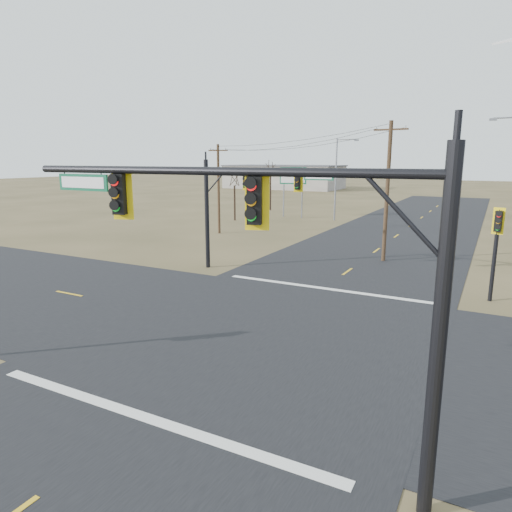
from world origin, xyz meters
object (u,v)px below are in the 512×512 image
Objects in this scene: mast_arm_near at (271,240)px; utility_pole_near at (387,190)px; pedestal_signal_ne at (497,235)px; streetlight_c at (338,175)px; mast_arm_far at (245,192)px; highway_sign at (293,182)px; bare_tree_b at (271,168)px; bare_tree_a at (234,177)px; utility_pole_far at (219,187)px.

utility_pole_near is at bearing 76.56° from mast_arm_near.
pedestal_signal_ne is 0.51× the size of streetlight_c.
mast_arm_near is 1.11× the size of utility_pole_near.
mast_arm_far is 29.21m from highway_sign.
mast_arm_near is 56.14m from bare_tree_b.
mast_arm_far is at bearing -66.39° from bare_tree_b.
streetlight_c is 12.21m from bare_tree_a.
bare_tree_a is at bearing 107.04° from mast_arm_far.
utility_pole_near is at bearing -50.15° from bare_tree_b.
utility_pole_near reaches higher than pedestal_signal_ne.
mast_arm_near is at bearing -83.83° from utility_pole_near.
mast_arm_far is 10.47m from utility_pole_near.
highway_sign is (-8.72, 27.86, -0.79)m from mast_arm_far.
utility_pole_far reaches higher than mast_arm_near.
bare_tree_b reaches higher than highway_sign.
pedestal_signal_ne is 0.75× the size of bare_tree_a.
bare_tree_a is (-13.72, 21.94, -0.03)m from mast_arm_far.
bare_tree_a is (-23.51, 38.31, -0.31)m from mast_arm_near.
bare_tree_b is at bearing 144.21° from pedestal_signal_ne.
streetlight_c reaches higher than highway_sign.
pedestal_signal_ne is at bearing -49.09° from bare_tree_b.
mast_arm_near is 1.26× the size of utility_pole_far.
pedestal_signal_ne is 32.19m from streetlight_c.
mast_arm_near is at bearing -74.11° from mast_arm_far.
utility_pole_far is at bearing 104.74° from mast_arm_near.
mast_arm_far is at bearing 101.27° from mast_arm_near.
highway_sign is (1.39, 15.11, -0.11)m from utility_pole_far.
pedestal_signal_ne is 0.78× the size of highway_sign.
highway_sign is at bearing 159.94° from streetlight_c.
utility_pole_near is at bearing -80.45° from streetlight_c.
bare_tree_b reaches higher than bare_tree_a.
mast_arm_near is 1.67× the size of bare_tree_a.
highway_sign is at bearing 128.15° from utility_pole_near.
bare_tree_a is (-3.61, 9.19, 0.65)m from utility_pole_far.
utility_pole_far is 1.38× the size of highway_sign.
utility_pole_near is 1.32× the size of bare_tree_b.
pedestal_signal_ne is 35.82m from highway_sign.
streetlight_c reaches higher than mast_arm_near.
highway_sign is 5.92m from streetlight_c.
pedestal_signal_ne is (14.27, 0.41, -1.71)m from mast_arm_far.
utility_pole_near is at bearing -34.43° from bare_tree_a.
bare_tree_a is at bearing 145.57° from utility_pole_near.
utility_pole_near is 1.13× the size of utility_pole_far.
utility_pole_near is at bearing 147.83° from pedestal_signal_ne.
highway_sign is at bearing -45.12° from bare_tree_b.
mast_arm_far is 1.82× the size of pedestal_signal_ne.
highway_sign is (-22.99, 27.46, 0.92)m from pedestal_signal_ne.
bare_tree_a is at bearing 111.44° from utility_pole_far.
utility_pole_near is 34.47m from bare_tree_b.
utility_pole_near is 1.57× the size of highway_sign.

